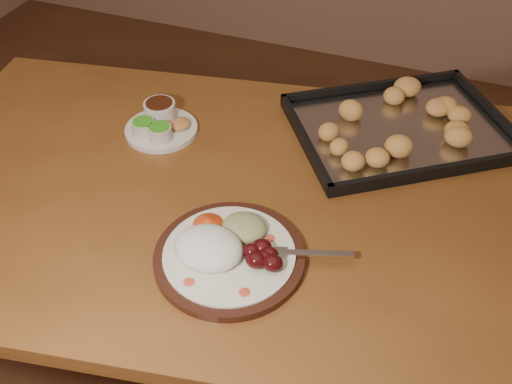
% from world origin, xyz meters
% --- Properties ---
extents(ground, '(4.00, 4.00, 0.00)m').
position_xyz_m(ground, '(0.00, 0.00, 0.00)').
color(ground, brown).
rests_on(ground, ground).
extents(dining_table, '(1.63, 1.15, 0.75)m').
position_xyz_m(dining_table, '(0.29, -0.00, 0.65)').
color(dining_table, brown).
rests_on(dining_table, ground).
extents(dinner_plate, '(0.37, 0.29, 0.07)m').
position_xyz_m(dinner_plate, '(0.35, -0.18, 0.77)').
color(dinner_plate, black).
rests_on(dinner_plate, dining_table).
extents(condiment_saucer, '(0.18, 0.18, 0.06)m').
position_xyz_m(condiment_saucer, '(0.04, 0.14, 0.77)').
color(condiment_saucer, silver).
rests_on(condiment_saucer, dining_table).
extents(baking_tray, '(0.62, 0.59, 0.05)m').
position_xyz_m(baking_tray, '(0.59, 0.34, 0.77)').
color(baking_tray, black).
rests_on(baking_tray, dining_table).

